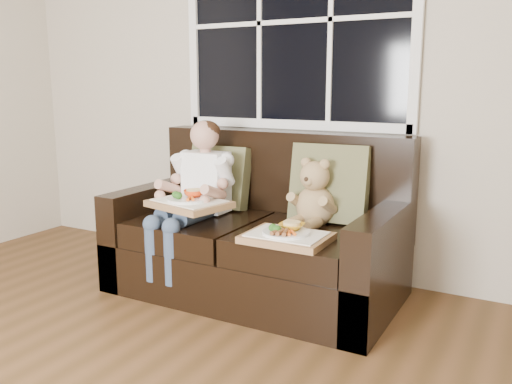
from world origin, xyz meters
The scene contains 8 objects.
window_back centered at (0.05, 2.48, 1.65)m, with size 1.62×0.04×1.37m.
loveseat centered at (0.05, 2.02, 0.31)m, with size 1.70×0.92×0.96m.
pillow_left centered at (-0.34, 2.17, 0.65)m, with size 0.41×0.20×0.42m.
pillow_right centered at (0.44, 2.17, 0.68)m, with size 0.47×0.25×0.47m.
child centered at (-0.33, 1.90, 0.65)m, with size 0.40×0.60×0.90m.
teddy_bear centered at (0.39, 2.06, 0.61)m, with size 0.25×0.31×0.41m.
tray_left centered at (-0.27, 1.74, 0.58)m, with size 0.50×0.42×0.10m.
tray_right centered at (0.40, 1.67, 0.48)m, with size 0.44×0.33×0.10m.
Camera 1 is at (1.57, -0.80, 1.26)m, focal length 38.00 mm.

